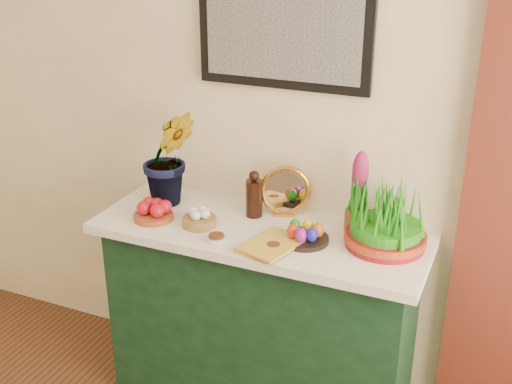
# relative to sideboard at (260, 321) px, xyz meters

# --- Properties ---
(sideboard) EXTENTS (1.30, 0.45, 0.85)m
(sideboard) POSITION_rel_sideboard_xyz_m (0.00, 0.00, 0.00)
(sideboard) COLOR #163E23
(sideboard) RESTS_ON ground
(tablecloth) EXTENTS (1.40, 0.55, 0.04)m
(tablecloth) POSITION_rel_sideboard_xyz_m (0.00, 0.00, 0.45)
(tablecloth) COLOR white
(tablecloth) RESTS_ON sideboard
(hyacinth_green) EXTENTS (0.38, 0.37, 0.58)m
(hyacinth_green) POSITION_rel_sideboard_xyz_m (-0.47, 0.07, 0.75)
(hyacinth_green) COLOR #186716
(hyacinth_green) RESTS_ON tablecloth
(apple_bowl) EXTENTS (0.22, 0.22, 0.09)m
(apple_bowl) POSITION_rel_sideboard_xyz_m (-0.45, -0.11, 0.50)
(apple_bowl) COLOR brown
(apple_bowl) RESTS_ON tablecloth
(garlic_basket) EXTENTS (0.18, 0.18, 0.08)m
(garlic_basket) POSITION_rel_sideboard_xyz_m (-0.24, -0.09, 0.50)
(garlic_basket) COLOR #A27C41
(garlic_basket) RESTS_ON tablecloth
(vinegar_cruet) EXTENTS (0.07, 0.07, 0.21)m
(vinegar_cruet) POSITION_rel_sideboard_xyz_m (-0.07, 0.09, 0.56)
(vinegar_cruet) COLOR black
(vinegar_cruet) RESTS_ON tablecloth
(mirror) EXTENTS (0.23, 0.13, 0.22)m
(mirror) POSITION_rel_sideboard_xyz_m (0.05, 0.16, 0.57)
(mirror) COLOR gold
(mirror) RESTS_ON tablecloth
(book) EXTENTS (0.23, 0.28, 0.03)m
(book) POSITION_rel_sideboard_xyz_m (0.02, -0.12, 0.48)
(book) COLOR gold
(book) RESTS_ON tablecloth
(spice_dish_left) EXTENTS (0.08, 0.08, 0.03)m
(spice_dish_left) POSITION_rel_sideboard_xyz_m (-0.11, -0.19, 0.48)
(spice_dish_left) COLOR silver
(spice_dish_left) RESTS_ON tablecloth
(spice_dish_right) EXTENTS (0.06, 0.06, 0.03)m
(spice_dish_right) POSITION_rel_sideboard_xyz_m (0.12, -0.16, 0.48)
(spice_dish_right) COLOR silver
(spice_dish_right) RESTS_ON tablecloth
(egg_plate) EXTENTS (0.20, 0.20, 0.08)m
(egg_plate) POSITION_rel_sideboard_xyz_m (0.21, -0.05, 0.50)
(egg_plate) COLOR black
(egg_plate) RESTS_ON tablecloth
(hyacinth_pink) EXTENTS (0.10, 0.10, 0.34)m
(hyacinth_pink) POSITION_rel_sideboard_xyz_m (0.37, 0.14, 0.62)
(hyacinth_pink) COLOR brown
(hyacinth_pink) RESTS_ON tablecloth
(wheatgrass_sabzeh) EXTENTS (0.32, 0.32, 0.26)m
(wheatgrass_sabzeh) POSITION_rel_sideboard_xyz_m (0.51, 0.04, 0.58)
(wheatgrass_sabzeh) COLOR maroon
(wheatgrass_sabzeh) RESTS_ON tablecloth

